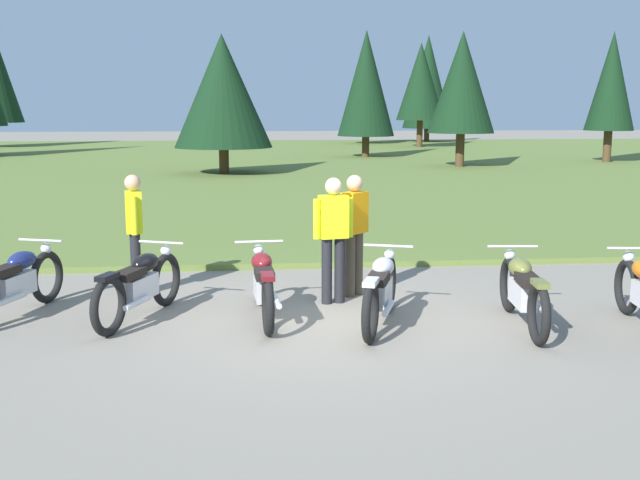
{
  "coord_description": "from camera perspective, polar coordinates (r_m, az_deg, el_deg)",
  "views": [
    {
      "loc": [
        -0.89,
        -8.99,
        2.59
      ],
      "look_at": [
        0.0,
        0.6,
        0.9
      ],
      "focal_mm": 43.07,
      "sensor_mm": 36.0,
      "label": 1
    }
  ],
  "objects": [
    {
      "name": "ground_plane",
      "position": [
        9.4,
        0.34,
        -6.04
      ],
      "size": [
        140.0,
        140.0,
        0.0
      ],
      "primitive_type": "plane",
      "color": "gray"
    },
    {
      "name": "grass_moorland",
      "position": [
        34.13,
        -3.81,
        5.68
      ],
      "size": [
        80.0,
        44.0,
        0.1
      ],
      "primitive_type": "cube",
      "color": "#5B7033",
      "rests_on": "ground"
    },
    {
      "name": "forest_treeline",
      "position": [
        41.22,
        -8.41,
        12.06
      ],
      "size": [
        37.77,
        27.91,
        8.38
      ],
      "color": "#47331E",
      "rests_on": "ground"
    },
    {
      "name": "motorcycle_navy",
      "position": [
        10.23,
        -21.69,
        -2.91
      ],
      "size": [
        0.86,
        2.03,
        0.88
      ],
      "color": "black",
      "rests_on": "ground"
    },
    {
      "name": "motorcycle_black",
      "position": [
        9.62,
        -13.25,
        -3.25
      ],
      "size": [
        0.94,
        1.99,
        0.88
      ],
      "color": "black",
      "rests_on": "ground"
    },
    {
      "name": "motorcycle_maroon",
      "position": [
        9.43,
        -4.25,
        -3.27
      ],
      "size": [
        0.62,
        2.1,
        0.88
      ],
      "color": "black",
      "rests_on": "ground"
    },
    {
      "name": "motorcycle_silver",
      "position": [
        9.15,
        4.54,
        -3.69
      ],
      "size": [
        0.87,
        2.02,
        0.88
      ],
      "color": "black",
      "rests_on": "ground"
    },
    {
      "name": "motorcycle_olive",
      "position": [
        9.38,
        14.84,
        -3.66
      ],
      "size": [
        0.62,
        2.1,
        0.88
      ],
      "color": "black",
      "rests_on": "ground"
    },
    {
      "name": "rider_checking_bike",
      "position": [
        10.46,
        2.56,
        0.91
      ],
      "size": [
        0.41,
        0.42,
        1.67
      ],
      "color": "#4C4233",
      "rests_on": "ground"
    },
    {
      "name": "rider_near_row_end",
      "position": [
        10.05,
        1.0,
        0.55
      ],
      "size": [
        0.54,
        0.3,
        1.67
      ],
      "color": "black",
      "rests_on": "ground"
    },
    {
      "name": "rider_in_hivis_vest",
      "position": [
        10.81,
        -13.63,
        0.93
      ],
      "size": [
        0.28,
        0.54,
        1.67
      ],
      "color": "black",
      "rests_on": "ground"
    }
  ]
}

